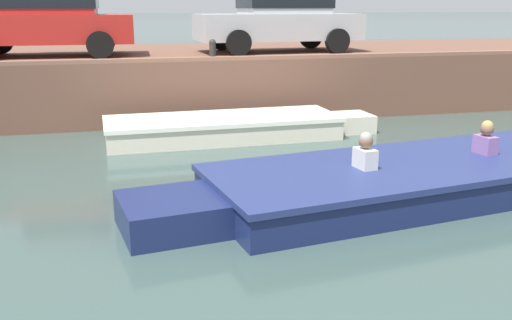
% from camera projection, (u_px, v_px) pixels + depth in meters
% --- Properties ---
extents(ground_plane, '(400.00, 400.00, 0.00)m').
position_uv_depth(ground_plane, '(232.00, 216.00, 7.07)').
color(ground_plane, '#384C47').
extents(far_quay_wall, '(60.00, 6.00, 1.39)m').
position_uv_depth(far_quay_wall, '(166.00, 78.00, 14.90)').
color(far_quay_wall, brown).
rests_on(far_quay_wall, ground).
extents(far_wall_coping, '(60.00, 0.24, 0.08)m').
position_uv_depth(far_wall_coping, '(177.00, 59.00, 12.01)').
color(far_wall_coping, brown).
rests_on(far_wall_coping, far_quay_wall).
extents(boat_moored_central_cream, '(5.41, 1.68, 0.44)m').
position_uv_depth(boat_moored_central_cream, '(233.00, 127.00, 11.20)').
color(boat_moored_central_cream, silver).
rests_on(boat_moored_central_cream, ground).
extents(motorboat_passing, '(7.13, 2.91, 0.95)m').
position_uv_depth(motorboat_passing, '(401.00, 180.00, 7.75)').
color(motorboat_passing, navy).
rests_on(motorboat_passing, ground).
extents(car_left_inner_red, '(3.96, 2.00, 1.54)m').
position_uv_depth(car_left_inner_red, '(48.00, 19.00, 13.03)').
color(car_left_inner_red, '#B2231E').
rests_on(car_left_inner_red, far_quay_wall).
extents(car_centre_silver, '(4.13, 2.07, 1.54)m').
position_uv_depth(car_centre_silver, '(280.00, 18.00, 14.33)').
color(car_centre_silver, '#B7BABC').
rests_on(car_centre_silver, far_quay_wall).
extents(mooring_bollard_mid, '(0.15, 0.15, 0.44)m').
position_uv_depth(mooring_bollard_mid, '(213.00, 49.00, 12.27)').
color(mooring_bollard_mid, '#2D2B28').
rests_on(mooring_bollard_mid, far_quay_wall).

